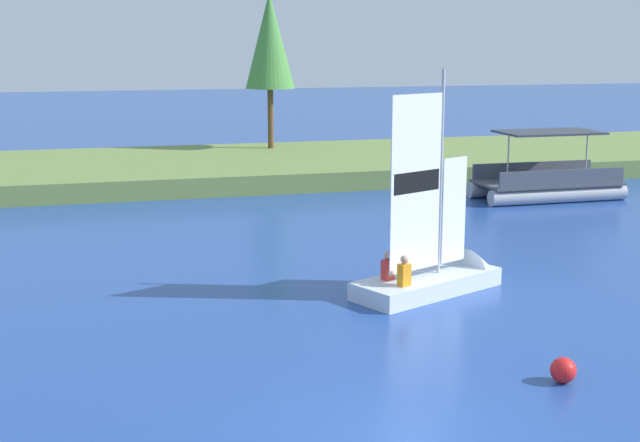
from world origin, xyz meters
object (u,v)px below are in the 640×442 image
(shoreline_tree_midright, at_px, (270,41))
(channel_buoy, at_px, (563,370))
(sailboat, at_px, (446,272))
(pontoon_boat, at_px, (546,182))

(shoreline_tree_midright, height_order, channel_buoy, shoreline_tree_midright)
(shoreline_tree_midright, bearing_deg, channel_buoy, -91.81)
(shoreline_tree_midright, relative_size, channel_buoy, 16.07)
(sailboat, xyz_separation_m, channel_buoy, (-0.44, -6.31, -0.17))
(channel_buoy, bearing_deg, sailboat, 86.00)
(shoreline_tree_midright, bearing_deg, pontoon_boat, -56.47)
(sailboat, height_order, channel_buoy, sailboat)
(pontoon_boat, relative_size, channel_buoy, 11.97)
(sailboat, relative_size, pontoon_boat, 1.03)
(shoreline_tree_midright, xyz_separation_m, pontoon_boat, (8.27, -12.49, -5.36))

